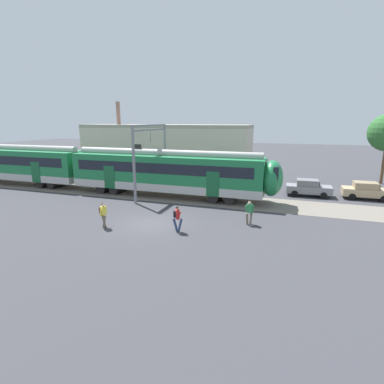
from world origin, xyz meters
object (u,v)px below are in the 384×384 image
Objects in this scene: pedestrian_red at (177,217)px; parked_car_grey at (308,188)px; commuter_train at (87,168)px; parked_car_tan at (366,191)px; pedestrian_green at (249,210)px; pedestrian_yellow at (103,213)px.

pedestrian_red is 15.00m from parked_car_grey.
commuter_train is 9.46× the size of parked_car_tan.
pedestrian_red reaches higher than parked_car_grey.
parked_car_grey is (21.17, 4.28, -1.47)m from commuter_train.
parked_car_grey is (4.10, 9.75, -0.21)m from pedestrian_green.
parked_car_tan is (17.95, 13.72, -0.21)m from pedestrian_yellow.
pedestrian_red is at bearing -145.86° from pedestrian_green.
commuter_train is at bearing 131.67° from pedestrian_yellow.
commuter_train reaches higher than pedestrian_yellow.
parked_car_tan is at bearing 48.47° from pedestrian_green.
parked_car_grey is (8.22, 12.54, -0.21)m from pedestrian_red.
parked_car_tan is (26.02, 4.65, -1.47)m from commuter_train.
pedestrian_green is 13.51m from parked_car_tan.
pedestrian_yellow is 22.59m from parked_car_tan.
pedestrian_red is 18.37m from parked_car_tan.
parked_car_tan is (4.85, 0.36, 0.00)m from parked_car_grey.
pedestrian_green is (4.12, 2.79, 0.00)m from pedestrian_red.
parked_car_grey is 1.01× the size of parked_car_tan.
parked_car_grey is (13.09, 13.36, -0.21)m from pedestrian_yellow.
commuter_train is 22.83× the size of pedestrian_red.
pedestrian_red is at bearing -135.38° from parked_car_tan.
pedestrian_green reaches higher than parked_car_tan.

